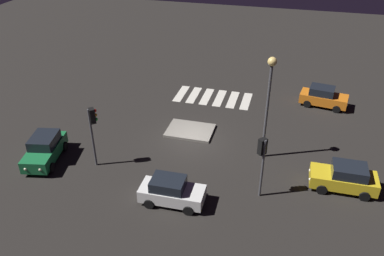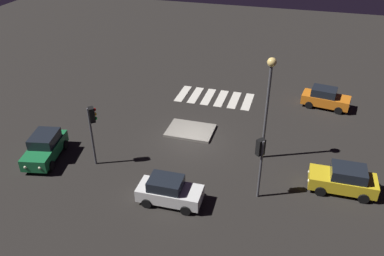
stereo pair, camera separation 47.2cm
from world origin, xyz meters
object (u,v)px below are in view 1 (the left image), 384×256
(traffic_light_north, at_px, (93,123))
(street_lamp, at_px, (269,91))
(car_white, at_px, (171,191))
(car_green, at_px, (45,149))
(car_orange, at_px, (323,97))
(car_yellow, at_px, (345,177))
(traffic_island, at_px, (190,131))
(traffic_light_west, at_px, (262,153))

(traffic_light_north, height_order, street_lamp, street_lamp)
(car_white, bearing_deg, car_green, 167.46)
(car_orange, distance_m, car_green, 21.87)
(car_orange, relative_size, car_yellow, 1.02)
(traffic_island, height_order, street_lamp, street_lamp)
(car_white, xyz_separation_m, car_yellow, (-9.50, -3.79, 0.03))
(car_yellow, relative_size, street_lamp, 0.55)
(traffic_island, height_order, car_white, car_white)
(car_white, xyz_separation_m, street_lamp, (-4.49, -5.92, 4.06))
(car_green, xyz_separation_m, car_yellow, (-18.77, -1.94, -0.03))
(car_green, distance_m, traffic_light_west, 14.09)
(car_yellow, xyz_separation_m, traffic_light_north, (15.21, 1.53, 2.28))
(car_orange, xyz_separation_m, street_lamp, (4.01, 8.70, 4.04))
(car_orange, height_order, street_lamp, street_lamp)
(car_white, height_order, traffic_light_north, traffic_light_north)
(car_orange, bearing_deg, car_yellow, -76.14)
(car_yellow, bearing_deg, street_lamp, -23.55)
(car_orange, xyz_separation_m, traffic_light_north, (14.20, 12.36, 2.29))
(car_orange, relative_size, car_white, 1.06)
(traffic_island, relative_size, street_lamp, 0.48)
(traffic_island, xyz_separation_m, car_orange, (-9.51, -6.87, 0.72))
(traffic_light_west, distance_m, street_lamp, 4.41)
(traffic_island, xyz_separation_m, car_yellow, (-10.51, 3.96, 0.73))
(traffic_light_north, distance_m, street_lamp, 10.97)
(car_white, distance_m, traffic_light_west, 5.50)
(car_green, height_order, car_yellow, car_green)
(car_orange, bearing_deg, street_lamp, -106.18)
(traffic_light_west, bearing_deg, street_lamp, -45.50)
(traffic_light_west, height_order, street_lamp, street_lamp)
(traffic_island, bearing_deg, car_white, 97.40)
(traffic_island, distance_m, traffic_light_west, 8.58)
(car_yellow, distance_m, traffic_light_west, 5.56)
(traffic_light_west, bearing_deg, car_orange, -65.02)
(car_green, bearing_deg, traffic_light_north, 85.03)
(car_green, xyz_separation_m, traffic_light_north, (-3.56, -0.41, 2.25))
(traffic_light_west, relative_size, street_lamp, 0.54)
(traffic_island, relative_size, car_yellow, 0.87)
(car_yellow, bearing_deg, traffic_light_north, 5.22)
(car_orange, height_order, traffic_light_west, traffic_light_west)
(car_orange, xyz_separation_m, car_yellow, (-1.00, 10.83, 0.01))
(car_green, xyz_separation_m, traffic_light_west, (-13.94, -0.12, 2.05))
(car_green, relative_size, car_yellow, 1.08)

